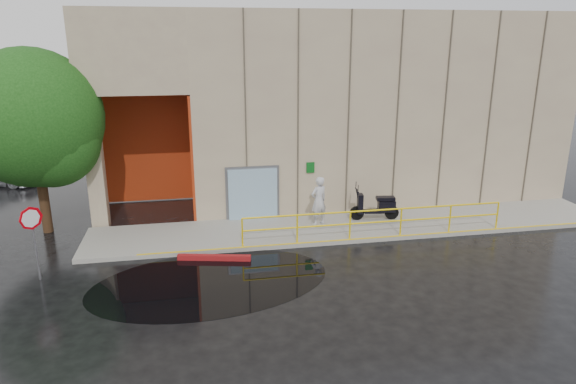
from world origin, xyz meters
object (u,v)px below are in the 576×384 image
Objects in this scene: scooter at (376,199)px; tree_near at (37,124)px; red_curb at (214,258)px; person at (319,201)px; stop_sign at (32,226)px.

tree_near is (-12.22, 1.31, 3.08)m from scooter.
scooter is 0.81× the size of red_curb.
red_curb is at bearing 5.65° from person.
tree_near is at bearing 78.24° from stop_sign.
scooter is at bearing -6.56° from stop_sign.
person reaches higher than red_curb.
stop_sign is 0.96× the size of red_curb.
tree_near reaches higher than red_curb.
scooter is at bearing -6.14° from tree_near.
stop_sign reaches higher than red_curb.
person is 0.78× the size of red_curb.
person is 9.69m from stop_sign.
scooter is 0.29× the size of tree_near.
red_curb is (-4.06, -2.26, -1.00)m from person.
tree_near is at bearing -178.02° from scooter.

